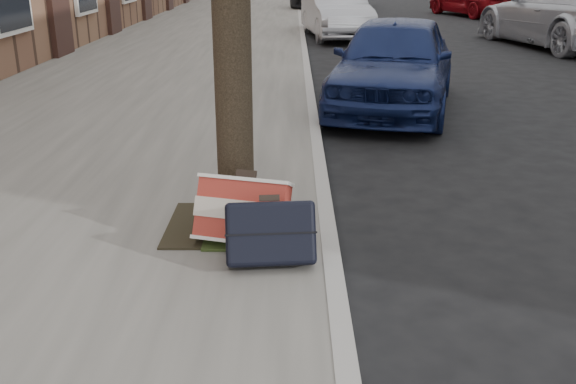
{
  "coord_description": "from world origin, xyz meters",
  "views": [
    {
      "loc": [
        -1.52,
        -3.15,
        1.98
      ],
      "look_at": [
        -1.54,
        0.8,
        0.53
      ],
      "focal_mm": 40.0,
      "sensor_mm": 36.0,
      "label": 1
    }
  ],
  "objects_px": {
    "car_near_front": "(394,63)",
    "car_near_mid": "(336,13)",
    "suitcase_navy": "(270,232)",
    "suitcase_red": "(243,211)"
  },
  "relations": [
    {
      "from": "car_near_front",
      "to": "car_near_mid",
      "type": "xyz_separation_m",
      "value": [
        -0.25,
        8.37,
        -0.0
      ]
    },
    {
      "from": "car_near_front",
      "to": "suitcase_navy",
      "type": "bearing_deg",
      "value": -92.27
    },
    {
      "from": "car_near_front",
      "to": "car_near_mid",
      "type": "distance_m",
      "value": 8.38
    },
    {
      "from": "car_near_front",
      "to": "car_near_mid",
      "type": "relative_size",
      "value": 0.97
    },
    {
      "from": "suitcase_red",
      "to": "car_near_mid",
      "type": "relative_size",
      "value": 0.16
    },
    {
      "from": "suitcase_red",
      "to": "suitcase_navy",
      "type": "height_order",
      "value": "suitcase_red"
    },
    {
      "from": "suitcase_navy",
      "to": "suitcase_red",
      "type": "bearing_deg",
      "value": 116.89
    },
    {
      "from": "car_near_mid",
      "to": "car_near_front",
      "type": "bearing_deg",
      "value": -95.03
    },
    {
      "from": "suitcase_red",
      "to": "car_near_mid",
      "type": "xyz_separation_m",
      "value": [
        1.47,
        13.11,
        0.28
      ]
    },
    {
      "from": "suitcase_navy",
      "to": "car_near_front",
      "type": "distance_m",
      "value": 5.29
    }
  ]
}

